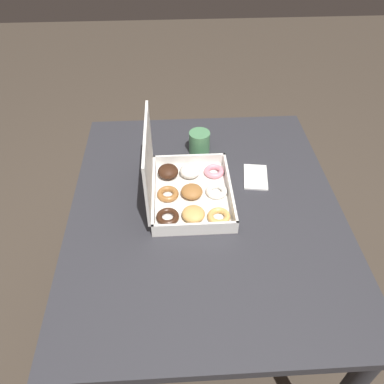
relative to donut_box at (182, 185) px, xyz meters
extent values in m
plane|color=#42382D|center=(-0.05, -0.07, -0.82)|extent=(8.00, 8.00, 0.00)
cube|color=#2D2D33|center=(-0.05, -0.07, -0.06)|extent=(1.04, 0.86, 0.03)
cylinder|color=#2D2D33|center=(0.42, -0.46, -0.45)|extent=(0.06, 0.06, 0.74)
cylinder|color=#2D2D33|center=(0.42, 0.31, -0.45)|extent=(0.06, 0.06, 0.74)
cube|color=silver|center=(-0.01, -0.03, -0.04)|extent=(0.33, 0.26, 0.01)
cube|color=white|center=(-0.01, -0.16, -0.02)|extent=(0.33, 0.01, 0.04)
cube|color=white|center=(-0.01, 0.09, -0.02)|extent=(0.33, 0.01, 0.04)
cube|color=white|center=(-0.17, -0.03, -0.02)|extent=(0.01, 0.26, 0.04)
cube|color=white|center=(0.16, -0.03, -0.02)|extent=(0.01, 0.26, 0.04)
cube|color=white|center=(-0.01, 0.10, 0.11)|extent=(0.33, 0.01, 0.22)
torus|color=tan|center=(-0.11, -0.11, -0.03)|extent=(0.07, 0.07, 0.02)
torus|color=white|center=(0.00, -0.11, -0.03)|extent=(0.07, 0.07, 0.02)
torus|color=pink|center=(0.10, -0.11, -0.03)|extent=(0.07, 0.07, 0.02)
ellipsoid|color=tan|center=(-0.11, -0.03, -0.02)|extent=(0.07, 0.07, 0.03)
ellipsoid|color=#9E6633|center=(-0.01, -0.03, -0.02)|extent=(0.07, 0.07, 0.03)
ellipsoid|color=white|center=(0.10, -0.03, -0.02)|extent=(0.07, 0.07, 0.04)
torus|color=#381E11|center=(-0.11, 0.05, -0.03)|extent=(0.07, 0.07, 0.02)
torus|color=#9E6633|center=(-0.01, 0.05, -0.03)|extent=(0.07, 0.07, 0.02)
ellipsoid|color=#381E11|center=(0.09, 0.05, -0.02)|extent=(0.07, 0.07, 0.04)
cylinder|color=#4C8456|center=(0.24, -0.07, -0.01)|extent=(0.08, 0.08, 0.08)
cylinder|color=black|center=(0.24, -0.07, 0.03)|extent=(0.06, 0.06, 0.01)
cube|color=white|center=(0.08, -0.26, -0.04)|extent=(0.14, 0.10, 0.01)
camera|label=1|loc=(-0.89, 0.02, 0.81)|focal=35.00mm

